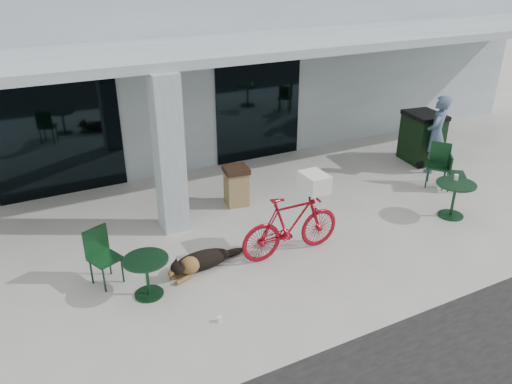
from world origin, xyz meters
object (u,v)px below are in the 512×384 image
cafe_chair_far_a (456,173)px  wheeled_bin (422,137)px  cafe_chair_near (105,258)px  cafe_chair_far_b (438,166)px  bicycle (291,225)px  cafe_table_near (147,277)px  trash_receptacle (236,186)px  dog (203,259)px  cafe_table_far (453,200)px  person (436,134)px

cafe_chair_far_a → wheeled_bin: 1.88m
cafe_chair_near → cafe_chair_far_b: cafe_chair_far_b is taller
bicycle → cafe_table_near: size_ratio=2.72×
cafe_chair_near → trash_receptacle: 3.59m
bicycle → cafe_table_near: bearing=90.9°
dog → trash_receptacle: bearing=33.2°
bicycle → trash_receptacle: bearing=0.7°
bicycle → wheeled_bin: (5.43, 2.40, 0.06)m
cafe_chair_far_a → cafe_table_far: bearing=168.6°
cafe_table_near → trash_receptacle: bearing=41.2°
cafe_chair_far_b → wheeled_bin: wheeled_bin is taller
cafe_table_far → cafe_chair_far_b: size_ratio=0.78×
bicycle → person: person is taller
cafe_table_near → cafe_chair_far_a: (7.50, 0.67, 0.08)m
trash_receptacle → wheeled_bin: bearing=1.2°
cafe_table_near → cafe_table_far: size_ratio=0.90×
cafe_chair_near → cafe_chair_far_a: size_ratio=1.16×
bicycle → cafe_chair_far_a: 4.88m
dog → cafe_table_near: size_ratio=1.60×
dog → cafe_chair_far_b: size_ratio=1.12×
cafe_table_far → cafe_chair_far_b: cafe_chair_far_b is taller
dog → person: size_ratio=0.59×
cafe_chair_near → trash_receptacle: bearing=5.1°
bicycle → dog: 1.68m
cafe_chair_far_a → cafe_chair_far_b: (-0.24, 0.36, 0.09)m
cafe_table_near → cafe_table_far: 6.44m
bicycle → dog: bicycle is taller
cafe_table_near → trash_receptacle: (2.65, 2.32, 0.10)m
dog → wheeled_bin: 7.37m
cafe_table_near → cafe_table_far: bearing=-2.3°
bicycle → cafe_chair_far_b: bearing=-77.5°
cafe_chair_far_a → cafe_chair_far_b: bearing=71.5°
cafe_chair_far_a → dog: bearing=131.0°
cafe_table_far → wheeled_bin: (1.66, 2.69, 0.28)m
wheeled_bin → trash_receptacle: bearing=-171.1°
cafe_chair_far_a → person: person is taller
person → cafe_table_far: bearing=25.6°
dog → trash_receptacle: (1.59, 2.01, 0.25)m
dog → cafe_chair_near: size_ratio=1.18×
dog → cafe_table_far: (5.37, -0.56, 0.18)m
cafe_table_near → trash_receptacle: size_ratio=0.83×
dog → cafe_table_near: (-1.06, -0.31, 0.15)m
cafe_table_far → person: bearing=54.5°
trash_receptacle → bicycle: bearing=-89.6°
cafe_chair_near → wheeled_bin: (8.61, 1.80, 0.17)m
cafe_table_far → person: size_ratio=0.41×
person → wheeled_bin: (0.22, 0.67, -0.32)m
cafe_chair_near → dog: bearing=-34.6°
cafe_chair_far_a → person: bearing=19.1°
cafe_chair_far_a → cafe_chair_far_b: size_ratio=0.82×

